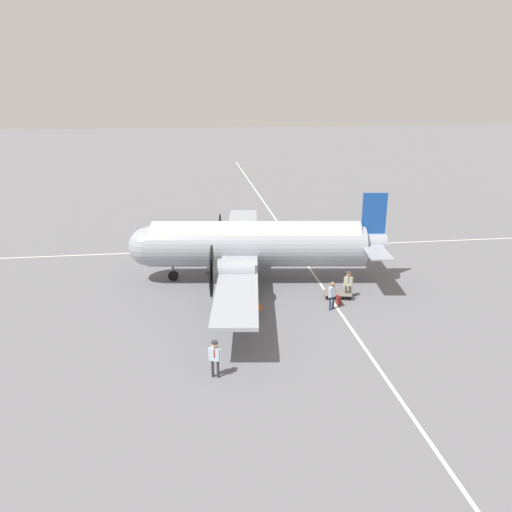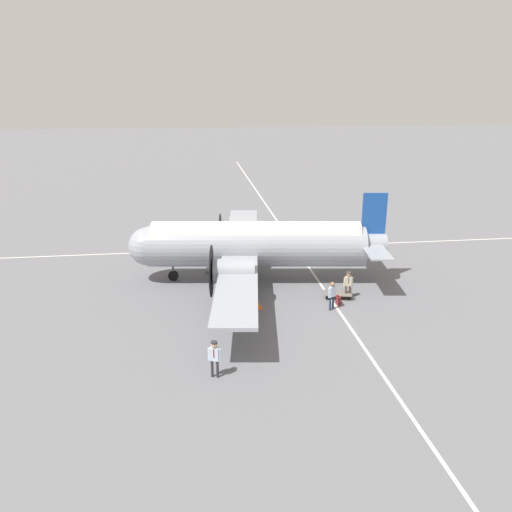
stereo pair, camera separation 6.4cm
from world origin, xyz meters
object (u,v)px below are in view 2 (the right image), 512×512
at_px(airliner_main, 249,244).
at_px(suitcase_near_door, 338,300).
at_px(ramp_agent, 348,282).
at_px(baggage_cart, 338,293).
at_px(traffic_cone, 259,305).
at_px(crew_foreground, 214,355).
at_px(passenger_boarding, 332,293).

xyz_separation_m(airliner_main, suitcase_near_door, (4.64, 4.92, -2.36)).
distance_m(ramp_agent, suitcase_near_door, 1.47).
bearing_deg(suitcase_near_door, baggage_cart, 163.70).
relative_size(suitcase_near_door, traffic_cone, 1.21).
bearing_deg(crew_foreground, passenger_boarding, -119.43).
height_order(ramp_agent, baggage_cart, ramp_agent).
distance_m(crew_foreground, baggage_cart, 11.58).
bearing_deg(passenger_boarding, traffic_cone, -39.79).
distance_m(airliner_main, ramp_agent, 7.07).
bearing_deg(suitcase_near_door, airliner_main, -133.35).
relative_size(crew_foreground, passenger_boarding, 1.01).
relative_size(suitcase_near_door, baggage_cart, 0.29).
xyz_separation_m(passenger_boarding, suitcase_near_door, (-0.75, 0.63, -0.82)).
distance_m(passenger_boarding, baggage_cart, 2.12).
bearing_deg(crew_foreground, baggage_cart, -116.05).
bearing_deg(suitcase_near_door, passenger_boarding, -40.10).
xyz_separation_m(crew_foreground, passenger_boarding, (-6.46, 7.24, -0.04)).
relative_size(airliner_main, suitcase_near_door, 42.68).
bearing_deg(crew_foreground, suitcase_near_door, -118.69).
relative_size(airliner_main, baggage_cart, 12.37).
relative_size(crew_foreground, ramp_agent, 1.04).
bearing_deg(passenger_boarding, airliner_main, -82.01).
height_order(crew_foreground, suitcase_near_door, crew_foreground).
bearing_deg(crew_foreground, ramp_agent, -118.40).
relative_size(ramp_agent, baggage_cart, 0.91).
relative_size(passenger_boarding, suitcase_near_door, 3.22).
height_order(passenger_boarding, traffic_cone, passenger_boarding).
xyz_separation_m(airliner_main, traffic_cone, (4.70, 0.07, -2.40)).
distance_m(airliner_main, traffic_cone, 5.28).
bearing_deg(traffic_cone, suitcase_near_door, 90.69).
xyz_separation_m(airliner_main, baggage_cart, (3.66, 5.21, -2.34)).
bearing_deg(airliner_main, passenger_boarding, 135.84).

